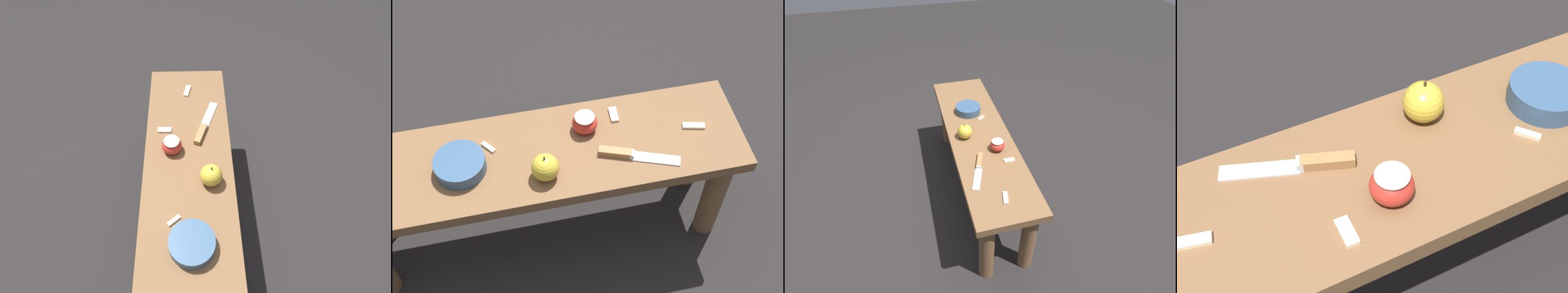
# 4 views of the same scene
# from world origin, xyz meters

# --- Properties ---
(ground_plane) EXTENTS (8.00, 8.00, 0.00)m
(ground_plane) POSITION_xyz_m (0.00, 0.00, 0.00)
(ground_plane) COLOR black
(wooden_bench) EXTENTS (1.18, 0.32, 0.44)m
(wooden_bench) POSITION_xyz_m (0.00, 0.00, 0.35)
(wooden_bench) COLOR brown
(wooden_bench) RESTS_ON ground_plane
(knife) EXTENTS (0.22, 0.10, 0.02)m
(knife) POSITION_xyz_m (-0.24, 0.06, 0.45)
(knife) COLOR silver
(knife) RESTS_ON wooden_bench
(apple_whole) EXTENTS (0.08, 0.08, 0.09)m
(apple_whole) POSITION_xyz_m (-0.01, 0.08, 0.48)
(apple_whole) COLOR gold
(apple_whole) RESTS_ON wooden_bench
(apple_cut) EXTENTS (0.07, 0.07, 0.05)m
(apple_cut) POSITION_xyz_m (-0.15, -0.06, 0.47)
(apple_cut) COLOR red
(apple_cut) RESTS_ON wooden_bench
(apple_slice_near_knife) EXTENTS (0.07, 0.03, 0.01)m
(apple_slice_near_knife) POSITION_xyz_m (-0.46, 0.00, 0.45)
(apple_slice_near_knife) COLOR beige
(apple_slice_near_knife) RESTS_ON wooden_bench
(apple_slice_center) EXTENTS (0.02, 0.05, 0.01)m
(apple_slice_center) POSITION_xyz_m (-0.24, -0.09, 0.45)
(apple_slice_center) COLOR beige
(apple_slice_center) RESTS_ON wooden_bench
(apple_slice_near_bowl) EXTENTS (0.04, 0.04, 0.01)m
(apple_slice_near_bowl) POSITION_xyz_m (0.13, -0.05, 0.45)
(apple_slice_near_bowl) COLOR beige
(apple_slice_near_bowl) RESTS_ON wooden_bench
(bowl) EXTENTS (0.14, 0.14, 0.04)m
(bowl) POSITION_xyz_m (0.21, 0.01, 0.46)
(bowl) COLOR #335175
(bowl) RESTS_ON wooden_bench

